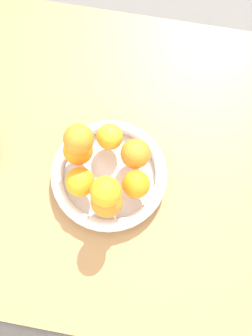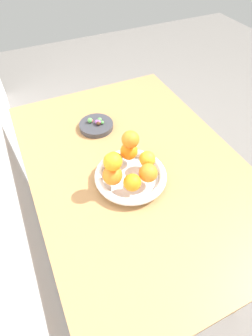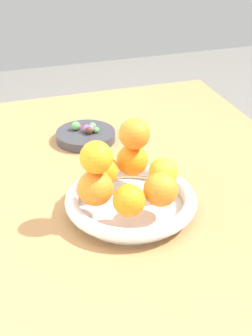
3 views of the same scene
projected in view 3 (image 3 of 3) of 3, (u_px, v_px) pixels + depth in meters
The scene contains 18 objects.
dining_table at pixel (144, 224), 1.09m from camera, with size 1.10×0.76×0.74m.
fruit_bowl at pixel (131, 202), 0.97m from camera, with size 0.25×0.25×0.04m.
candy_dish at pixel (86, 136), 1.24m from camera, with size 0.14×0.14×0.02m, color #333338.
orange_0 at pixel (133, 161), 1.00m from camera, with size 0.06×0.06×0.06m, color orange.
orange_1 at pixel (103, 170), 0.97m from camera, with size 0.06×0.06×0.06m, color orange.
orange_2 at pixel (95, 188), 0.91m from camera, with size 0.07×0.07×0.07m, color orange.
orange_3 at pixel (129, 200), 0.89m from camera, with size 0.06×0.06×0.06m, color orange.
orange_4 at pixel (161, 190), 0.91m from camera, with size 0.06×0.06×0.06m, color orange.
orange_5 at pixel (163, 172), 0.97m from camera, with size 0.06×0.06×0.06m, color orange.
orange_6 at pixel (134, 134), 0.97m from camera, with size 0.06×0.06×0.06m, color orange.
orange_7 at pixel (96, 157), 0.88m from camera, with size 0.06×0.06×0.06m, color orange.
candy_ball_0 at pixel (96, 130), 1.22m from camera, with size 0.01×0.01×0.01m, color #4C9947.
candy_ball_1 at pixel (90, 129), 1.22m from camera, with size 0.02×0.02×0.02m, color #8C4C99.
candy_ball_2 at pixel (78, 127), 1.24m from camera, with size 0.02×0.02×0.02m, color #C6384C.
candy_ball_3 at pixel (89, 130), 1.22m from camera, with size 0.02×0.02×0.02m, color #472819.
candy_ball_4 at pixel (93, 126), 1.24m from camera, with size 0.02×0.02×0.02m, color #4C9947.
candy_ball_5 at pixel (87, 128), 1.22m from camera, with size 0.02×0.02×0.02m, color #8C4C99.
candy_ball_6 at pixel (76, 126), 1.23m from camera, with size 0.02×0.02×0.02m, color #4C9947.
Camera 3 is at (-0.83, 0.31, 1.30)m, focal length 55.00 mm.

